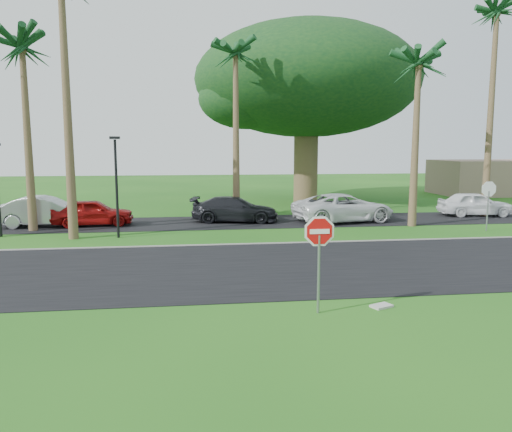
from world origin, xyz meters
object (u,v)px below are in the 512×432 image
object	(u,v)px
stop_sign_far	(488,196)
car_red	(93,213)
stop_sign_near	(319,244)
car_pickup	(475,204)
car_dark	(235,210)
car_minivan	(344,208)
car_silver	(46,212)

from	to	relation	value
stop_sign_far	car_red	world-z (taller)	stop_sign_far
stop_sign_near	car_red	bearing A→B (deg)	118.70
stop_sign_far	car_pickup	size ratio (longest dim) A/B	0.62
car_dark	stop_sign_far	bearing A→B (deg)	-100.28
car_dark	car_minivan	size ratio (longest dim) A/B	0.85
stop_sign_far	car_dark	bearing A→B (deg)	-20.70
car_minivan	stop_sign_near	bearing A→B (deg)	148.80
stop_sign_near	car_silver	world-z (taller)	stop_sign_near
car_dark	car_pickup	size ratio (longest dim) A/B	1.13
stop_sign_far	car_dark	world-z (taller)	stop_sign_far
car_silver	car_pickup	xyz separation A→B (m)	(24.64, 0.85, -0.07)
car_dark	car_red	bearing A→B (deg)	103.71
stop_sign_far	car_dark	xyz separation A→B (m)	(-12.22, 4.62, -1.08)
stop_sign_far	car_minivan	bearing A→B (deg)	-31.40
car_red	car_minivan	bearing A→B (deg)	-97.12
car_silver	car_minivan	world-z (taller)	car_silver
car_red	car_pickup	bearing A→B (deg)	-92.99
car_minivan	car_pickup	world-z (taller)	car_minivan
car_silver	car_pickup	size ratio (longest dim) A/B	1.13
car_red	car_pickup	size ratio (longest dim) A/B	0.98
car_red	car_dark	distance (m)	7.60
stop_sign_near	car_dark	xyz separation A→B (m)	(-0.72, 15.62, -1.08)
stop_sign_far	stop_sign_near	bearing A→B (deg)	43.73
stop_sign_near	car_silver	xyz separation A→B (m)	(-10.70, 15.30, -0.98)
car_minivan	car_pickup	bearing A→B (deg)	-92.60
stop_sign_far	car_pickup	world-z (taller)	stop_sign_far
stop_sign_near	stop_sign_far	world-z (taller)	same
car_pickup	car_minivan	bearing A→B (deg)	105.34
stop_sign_near	stop_sign_far	distance (m)	15.91
car_silver	car_dark	xyz separation A→B (m)	(9.98, 0.32, -0.10)
stop_sign_far	car_silver	distance (m)	22.64
car_red	car_pickup	distance (m)	22.27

